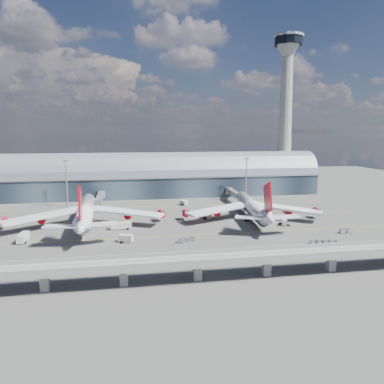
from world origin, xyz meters
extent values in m
plane|color=#474744|center=(0.00, 0.00, 0.00)|extent=(500.00, 500.00, 0.00)
cube|color=gold|center=(0.00, -10.00, 0.01)|extent=(200.00, 0.25, 0.01)
cube|color=gold|center=(0.00, 20.00, 0.01)|extent=(200.00, 0.25, 0.01)
cube|color=gold|center=(0.00, 50.00, 0.01)|extent=(200.00, 0.25, 0.01)
cube|color=gold|center=(-35.00, 30.00, 0.01)|extent=(0.25, 80.00, 0.01)
cube|color=gold|center=(35.00, 30.00, 0.01)|extent=(0.25, 80.00, 0.01)
cube|color=#1D2630|center=(0.00, 78.00, 7.00)|extent=(200.00, 28.00, 14.00)
cylinder|color=gray|center=(0.00, 78.00, 14.00)|extent=(200.00, 28.00, 28.00)
cube|color=gray|center=(0.00, 64.00, 14.00)|extent=(200.00, 1.00, 1.20)
cube|color=gray|center=(0.00, 78.00, 0.60)|extent=(200.00, 30.00, 1.20)
cube|color=gray|center=(85.00, 83.00, 4.00)|extent=(18.00, 18.00, 8.00)
cone|color=gray|center=(85.00, 83.00, 45.00)|extent=(10.00, 10.00, 90.00)
cone|color=gray|center=(85.00, 83.00, 92.00)|extent=(16.00, 16.00, 8.00)
cylinder|color=black|center=(85.00, 83.00, 97.00)|extent=(18.00, 18.00, 5.00)
cylinder|color=gray|center=(85.00, 83.00, 100.00)|extent=(19.00, 19.00, 1.50)
cylinder|color=gray|center=(85.00, 83.00, 101.50)|extent=(2.40, 2.40, 3.00)
cube|color=gray|center=(0.00, -55.00, 5.50)|extent=(220.00, 8.50, 1.20)
cube|color=gray|center=(0.00, -59.00, 6.60)|extent=(220.00, 0.40, 1.20)
cube|color=gray|center=(0.00, -51.00, 6.60)|extent=(220.00, 0.40, 1.20)
cube|color=gray|center=(0.00, -56.50, 6.15)|extent=(220.00, 0.12, 0.12)
cube|color=gray|center=(0.00, -53.50, 6.15)|extent=(220.00, 0.12, 0.12)
cube|color=gray|center=(-40.00, -55.00, 2.50)|extent=(2.20, 2.20, 5.00)
cube|color=gray|center=(-20.00, -55.00, 2.50)|extent=(2.20, 2.20, 5.00)
cube|color=gray|center=(0.00, -55.00, 2.50)|extent=(2.20, 2.20, 5.00)
cube|color=gray|center=(20.00, -55.00, 2.50)|extent=(2.20, 2.20, 5.00)
cube|color=gray|center=(40.00, -55.00, 2.50)|extent=(2.20, 2.20, 5.00)
cylinder|color=gray|center=(-50.00, 55.00, 12.50)|extent=(0.70, 0.70, 25.00)
cube|color=gray|center=(-50.00, 55.00, 25.20)|extent=(3.00, 0.40, 1.00)
cylinder|color=gray|center=(50.00, 55.00, 12.50)|extent=(0.70, 0.70, 25.00)
cube|color=gray|center=(50.00, 55.00, 25.20)|extent=(3.00, 0.40, 1.00)
cylinder|color=white|center=(-36.44, 13.39, 6.38)|extent=(9.31, 54.88, 6.59)
cone|color=white|center=(-37.96, 43.75, 6.38)|extent=(6.99, 8.56, 6.59)
cone|color=white|center=(-34.81, -19.02, 7.21)|extent=(7.20, 12.67, 6.59)
cube|color=#A70710|center=(-34.97, -15.94, 15.34)|extent=(1.34, 12.34, 13.64)
cube|color=white|center=(-53.55, 10.47, 5.56)|extent=(32.73, 24.11, 2.66)
cube|color=white|center=(-19.12, 12.20, 5.56)|extent=(33.56, 21.56, 2.66)
cylinder|color=#A70710|center=(-54.29, 12.50, 3.71)|extent=(3.55, 5.31, 3.30)
cylinder|color=#A70710|center=(-69.60, 11.73, 3.71)|extent=(3.55, 5.31, 3.30)
cylinder|color=#A70710|center=(-18.58, 14.29, 3.71)|extent=(3.55, 5.31, 3.30)
cylinder|color=#A70710|center=(-3.28, 15.05, 3.71)|extent=(3.55, 5.31, 3.30)
cylinder|color=gray|center=(-37.40, 32.63, 1.54)|extent=(0.51, 0.51, 3.09)
cylinder|color=gray|center=(-39.52, 9.11, 1.54)|extent=(0.62, 0.62, 3.09)
cylinder|color=gray|center=(-32.94, 9.44, 1.54)|extent=(0.62, 0.62, 3.09)
cylinder|color=black|center=(-39.52, 9.11, 0.57)|extent=(2.34, 1.66, 1.54)
cylinder|color=black|center=(-32.94, 9.44, 0.57)|extent=(2.34, 1.66, 1.54)
cylinder|color=white|center=(38.92, 12.23, 6.08)|extent=(11.61, 50.17, 5.97)
cone|color=white|center=(42.11, 40.04, 6.08)|extent=(6.87, 8.87, 5.97)
cone|color=white|center=(35.50, -17.63, 6.90)|extent=(7.34, 12.96, 5.97)
cube|color=#A70710|center=(35.85, -14.56, 14.73)|extent=(2.12, 12.32, 13.64)
cube|color=white|center=(22.66, 12.02, 5.25)|extent=(31.93, 19.04, 2.55)
cube|color=white|center=(54.71, 8.35, 5.25)|extent=(30.27, 24.40, 2.55)
cylinder|color=black|center=(38.92, 12.23, 4.43)|extent=(10.13, 44.99, 5.08)
cylinder|color=#A70710|center=(22.30, 14.13, 3.40)|extent=(3.86, 5.49, 3.30)
cylinder|color=#A70710|center=(8.06, 15.77, 3.40)|extent=(3.86, 5.49, 3.30)
cylinder|color=#A70710|center=(55.54, 10.33, 3.40)|extent=(3.86, 5.49, 3.30)
cylinder|color=#A70710|center=(69.78, 8.69, 3.40)|extent=(3.86, 5.49, 3.30)
cylinder|color=gray|center=(40.92, 29.68, 1.54)|extent=(0.51, 0.51, 3.09)
cylinder|color=gray|center=(35.18, 8.51, 1.54)|extent=(0.62, 0.62, 3.09)
cylinder|color=gray|center=(41.73, 7.76, 1.54)|extent=(0.62, 0.62, 3.09)
cylinder|color=black|center=(35.18, 8.51, 0.57)|extent=(2.43, 1.79, 1.54)
cylinder|color=black|center=(41.73, 7.76, 0.57)|extent=(2.43, 1.79, 1.54)
cube|color=gray|center=(-32.94, 52.00, 5.20)|extent=(3.00, 24.00, 3.00)
cube|color=gray|center=(-32.94, 40.00, 5.20)|extent=(3.60, 3.60, 3.40)
cylinder|color=gray|center=(-32.94, 64.00, 5.20)|extent=(4.40, 4.40, 4.00)
cylinder|color=gray|center=(-32.94, 40.00, 1.70)|extent=(0.50, 0.50, 3.40)
cylinder|color=black|center=(-32.94, 40.00, 0.35)|extent=(1.40, 0.80, 0.80)
cube|color=gray|center=(42.42, 50.00, 5.20)|extent=(3.00, 28.00, 3.00)
cube|color=gray|center=(42.42, 36.00, 5.20)|extent=(3.60, 3.60, 3.40)
cylinder|color=gray|center=(42.42, 64.00, 5.20)|extent=(4.40, 4.40, 4.00)
cylinder|color=gray|center=(42.42, 36.00, 1.70)|extent=(0.50, 0.50, 3.40)
cylinder|color=black|center=(42.42, 36.00, 0.35)|extent=(1.40, 0.80, 0.80)
cube|color=beige|center=(-56.90, -8.33, 1.81)|extent=(2.94, 8.02, 2.94)
cylinder|color=black|center=(-57.01, -5.80, 0.51)|extent=(2.87, 1.14, 1.02)
cylinder|color=black|center=(-56.79, -10.86, 0.51)|extent=(2.87, 1.14, 1.02)
cube|color=beige|center=(-19.32, -15.46, 1.60)|extent=(5.49, 3.99, 2.60)
cylinder|color=black|center=(-17.83, -14.87, 0.45)|extent=(1.76, 2.65, 0.90)
cylinder|color=black|center=(-20.80, -16.05, 0.45)|extent=(1.76, 2.65, 0.90)
cube|color=beige|center=(-21.26, 3.79, 1.70)|extent=(8.58, 2.74, 2.76)
cylinder|color=black|center=(-18.55, 3.70, 0.48)|extent=(1.05, 2.69, 0.96)
cylinder|color=black|center=(-23.98, 3.89, 0.48)|extent=(1.05, 2.69, 0.96)
cube|color=beige|center=(49.00, -1.66, 1.39)|extent=(3.97, 5.56, 2.25)
cylinder|color=black|center=(48.31, -0.15, 0.39)|extent=(2.29, 1.61, 0.78)
cylinder|color=black|center=(49.69, -3.18, 0.39)|extent=(2.29, 1.61, 0.78)
cube|color=beige|center=(18.35, 17.48, 1.80)|extent=(4.41, 6.18, 2.93)
cylinder|color=black|center=(18.99, 19.17, 0.51)|extent=(2.99, 1.94, 1.01)
cylinder|color=black|center=(17.72, 15.80, 0.51)|extent=(2.99, 1.94, 1.01)
cube|color=beige|center=(12.68, 51.24, 1.44)|extent=(4.08, 5.79, 2.35)
cylinder|color=black|center=(13.38, 52.82, 0.41)|extent=(2.39, 1.65, 0.81)
cylinder|color=black|center=(11.99, 49.65, 0.41)|extent=(2.39, 1.65, 0.81)
cube|color=gray|center=(0.76, -19.65, 0.24)|extent=(2.76, 2.35, 0.29)
cube|color=#A8A8AC|center=(0.76, -19.65, 1.02)|extent=(2.36, 2.11, 1.46)
cube|color=gray|center=(3.09, -18.66, 0.24)|extent=(2.76, 2.35, 0.29)
cube|color=#A8A8AC|center=(3.09, -18.66, 1.02)|extent=(2.36, 2.11, 1.46)
cube|color=gray|center=(5.41, -17.66, 0.24)|extent=(2.76, 2.35, 0.29)
cube|color=#A8A8AC|center=(5.41, -17.66, 1.02)|extent=(2.36, 2.11, 1.46)
cube|color=gray|center=(47.70, -29.36, 0.21)|extent=(2.34, 1.84, 0.26)
cube|color=#A8A8AC|center=(47.70, -29.36, 0.90)|extent=(1.99, 1.68, 1.29)
cube|color=gray|center=(49.87, -29.91, 0.21)|extent=(2.34, 1.84, 0.26)
cube|color=#A8A8AC|center=(49.87, -29.91, 0.90)|extent=(1.99, 1.68, 1.29)
cube|color=gray|center=(52.03, -30.47, 0.21)|extent=(2.34, 1.84, 0.26)
cube|color=#A8A8AC|center=(52.03, -30.47, 0.90)|extent=(1.99, 1.68, 1.29)
cube|color=gray|center=(54.20, -31.02, 0.21)|extent=(2.34, 1.84, 0.26)
cube|color=#A8A8AC|center=(54.20, -31.02, 0.90)|extent=(1.99, 1.68, 1.29)
cube|color=gray|center=(56.36, -31.58, 0.21)|extent=(2.34, 1.84, 0.26)
cube|color=#A8A8AC|center=(56.36, -31.58, 0.90)|extent=(1.99, 1.68, 1.29)
cube|color=gray|center=(66.55, -18.11, 0.26)|extent=(2.64, 1.85, 0.32)
cube|color=#A8A8AC|center=(66.55, -18.11, 1.11)|extent=(2.21, 1.71, 1.59)
cube|color=gray|center=(69.30, -18.27, 0.26)|extent=(2.64, 1.85, 0.32)
cube|color=#A8A8AC|center=(69.30, -18.27, 1.11)|extent=(2.21, 1.71, 1.59)
camera|label=1|loc=(-18.68, -151.30, 40.59)|focal=35.00mm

